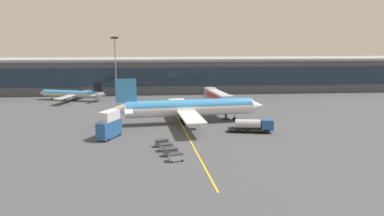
{
  "coord_description": "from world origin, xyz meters",
  "views": [
    {
      "loc": [
        -7.41,
        -85.36,
        22.37
      ],
      "look_at": [
        -0.3,
        3.73,
        4.5
      ],
      "focal_mm": 32.56,
      "sensor_mm": 36.0,
      "label": 1
    }
  ],
  "objects": [
    {
      "name": "jet_bridge",
      "position": [
        8.35,
        17.08,
        5.18
      ],
      "size": [
        6.52,
        18.78,
        6.91
      ],
      "color": "#B2B7BC",
      "rests_on": "ground_plane"
    },
    {
      "name": "baggage_cart_1",
      "position": [
        -6.39,
        -20.65,
        0.78
      ],
      "size": [
        2.97,
        2.23,
        1.48
      ],
      "color": "#595B60",
      "rests_on": "ground_plane"
    },
    {
      "name": "commuter_jet_far",
      "position": [
        -41.27,
        43.46,
        2.52
      ],
      "size": [
        26.49,
        21.34,
        7.22
      ],
      "color": "#B2B7BC",
      "rests_on": "ground_plane"
    },
    {
      "name": "catering_lift",
      "position": [
        -20.08,
        -7.25,
        3.07
      ],
      "size": [
        5.2,
        7.21,
        6.3
      ],
      "color": "#285B9E",
      "rests_on": "ground_plane"
    },
    {
      "name": "fuel_tanker",
      "position": [
        13.97,
        -5.07,
        1.75
      ],
      "size": [
        11.06,
        4.22,
        3.25
      ],
      "color": "#232326",
      "rests_on": "ground_plane"
    },
    {
      "name": "apron_lead_in_line",
      "position": [
        -2.88,
        2.0,
        0.0
      ],
      "size": [
        6.67,
        79.77,
        0.01
      ],
      "primitive_type": "cube",
      "rotation": [
        0.0,
        0.0,
        0.08
      ],
      "color": "yellow",
      "rests_on": "ground_plane"
    },
    {
      "name": "apron_light_mast_0",
      "position": [
        -26.25,
        52.29,
        13.51
      ],
      "size": [
        2.8,
        0.5,
        23.07
      ],
      "color": "gray",
      "rests_on": "ground_plane"
    },
    {
      "name": "terminal_building",
      "position": [
        8.97,
        64.25,
        7.14
      ],
      "size": [
        178.47,
        21.76,
        14.25
      ],
      "color": "#424751",
      "rests_on": "ground_plane"
    },
    {
      "name": "main_airliner",
      "position": [
        -0.87,
        5.7,
        4.22
      ],
      "size": [
        42.31,
        33.46,
        12.29
      ],
      "color": "white",
      "rests_on": "ground_plane"
    },
    {
      "name": "ground_plane",
      "position": [
        0.0,
        0.0,
        0.0
      ],
      "size": [
        700.0,
        700.0,
        0.0
      ],
      "primitive_type": "plane",
      "color": "#47494F"
    },
    {
      "name": "baggage_cart_0",
      "position": [
        -5.51,
        -23.73,
        0.78
      ],
      "size": [
        2.97,
        2.23,
        1.48
      ],
      "color": "#B2B7BC",
      "rests_on": "ground_plane"
    },
    {
      "name": "baggage_cart_3",
      "position": [
        -8.15,
        -14.5,
        0.78
      ],
      "size": [
        2.97,
        2.23,
        1.48
      ],
      "color": "#595B60",
      "rests_on": "ground_plane"
    },
    {
      "name": "baggage_cart_2",
      "position": [
        -7.27,
        -17.58,
        0.78
      ],
      "size": [
        2.97,
        2.23,
        1.48
      ],
      "color": "gray",
      "rests_on": "ground_plane"
    }
  ]
}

